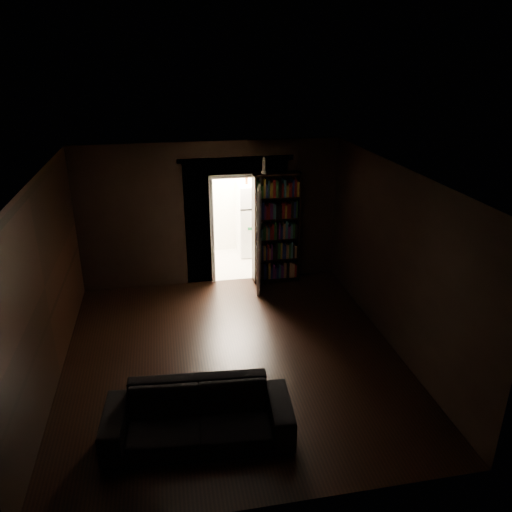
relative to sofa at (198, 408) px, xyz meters
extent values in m
plane|color=black|center=(0.63, 1.62, -0.42)|extent=(5.50, 5.50, 0.00)
cube|color=black|center=(-0.59, 4.42, 0.98)|extent=(2.55, 0.10, 2.80)
cube|color=black|center=(2.36, 4.42, 0.98)|extent=(1.55, 0.10, 2.80)
cube|color=black|center=(1.13, 4.42, 2.03)|extent=(0.90, 0.10, 0.70)
cube|color=black|center=(-1.87, 1.62, 0.98)|extent=(0.02, 5.50, 2.80)
cube|color=black|center=(3.13, 1.62, 0.98)|extent=(0.02, 5.50, 2.80)
cube|color=black|center=(0.63, -1.13, 0.98)|extent=(5.00, 0.02, 2.80)
cube|color=beige|center=(0.63, 1.62, 2.38)|extent=(5.00, 5.50, 0.02)
cube|color=silver|center=(1.13, 4.36, 0.63)|extent=(1.04, 0.06, 2.17)
cube|color=#B2AA9B|center=(1.13, 5.27, -0.47)|extent=(2.20, 1.80, 0.10)
cube|color=white|center=(1.13, 6.12, 0.78)|extent=(2.20, 0.10, 2.40)
cube|color=white|center=(0.08, 5.27, 0.78)|extent=(0.10, 1.60, 2.40)
cube|color=white|center=(2.18, 5.27, 0.78)|extent=(0.10, 1.60, 2.40)
cube|color=white|center=(1.13, 5.27, 2.03)|extent=(2.20, 1.80, 0.10)
cube|color=#C86C7B|center=(1.13, 6.06, 1.80)|extent=(2.00, 0.04, 0.26)
imported|color=black|center=(0.00, 0.00, 0.00)|extent=(2.27, 1.12, 0.85)
cube|color=black|center=(1.88, 4.21, 0.68)|extent=(0.95, 0.49, 2.20)
cube|color=white|center=(1.73, 5.73, 0.40)|extent=(0.84, 0.79, 1.65)
cube|color=silver|center=(1.50, 3.94, 0.60)|extent=(0.26, 0.84, 2.05)
cube|color=silver|center=(1.63, 4.20, 1.93)|extent=(0.10, 0.10, 0.30)
cube|color=black|center=(1.75, 5.63, 1.35)|extent=(0.62, 0.28, 0.26)
camera|label=1|loc=(-0.21, -4.78, 3.87)|focal=35.00mm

